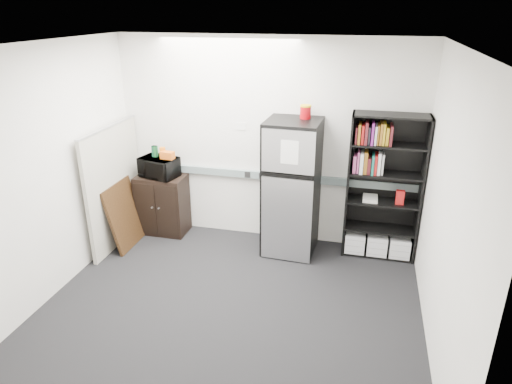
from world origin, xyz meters
TOP-DOWN VIEW (x-y plane):
  - floor at (0.00, 0.00)m, footprint 4.00×4.00m
  - wall_back at (0.00, 1.75)m, footprint 4.00×0.02m
  - wall_right at (2.00, 0.00)m, footprint 0.02×3.50m
  - wall_left at (-2.00, 0.00)m, footprint 0.02×3.50m
  - ceiling at (0.00, 0.00)m, footprint 4.00×3.50m
  - electrical_raceway at (0.00, 1.72)m, footprint 3.92×0.05m
  - wall_note at (-0.35, 1.74)m, footprint 0.14×0.00m
  - bookshelf at (1.53, 1.57)m, footprint 0.90×0.34m
  - cubicle_partition at (-1.90, 1.08)m, footprint 0.06×1.30m
  - cabinet at (-1.44, 1.50)m, footprint 0.67×0.45m
  - microwave at (-1.44, 1.48)m, footprint 0.56×0.44m
  - snack_box_a at (-1.50, 1.52)m, footprint 0.08×0.06m
  - snack_box_b at (-1.50, 1.52)m, footprint 0.08×0.06m
  - snack_box_c at (-1.39, 1.52)m, footprint 0.08×0.07m
  - snack_bag at (-1.30, 1.47)m, footprint 0.19×0.12m
  - refrigerator at (0.40, 1.42)m, footprint 0.69×0.71m
  - coffee_can at (0.52, 1.55)m, footprint 0.14×0.14m
  - framed_poster at (-1.77, 1.02)m, footprint 0.23×0.69m

SIDE VIEW (x-z plane):
  - floor at x=0.00m, z-range 0.00..0.00m
  - cabinet at x=-1.44m, z-range 0.00..0.84m
  - framed_poster at x=-1.77m, z-range 0.01..0.88m
  - cubicle_partition at x=-1.90m, z-range 0.00..1.62m
  - refrigerator at x=0.40m, z-range 0.00..1.75m
  - electrical_raceway at x=0.00m, z-range 0.85..0.95m
  - bookshelf at x=1.53m, z-range -0.01..1.84m
  - microwave at x=-1.44m, z-range 0.84..1.12m
  - snack_bag at x=-1.30m, z-range 1.12..1.22m
  - snack_box_c at x=-1.39m, z-range 1.12..1.26m
  - snack_box_a at x=-1.50m, z-range 1.12..1.27m
  - snack_box_b at x=-1.50m, z-range 1.12..1.27m
  - wall_back at x=0.00m, z-range 0.00..2.70m
  - wall_right at x=2.00m, z-range 0.00..2.70m
  - wall_left at x=-2.00m, z-range 0.00..2.70m
  - wall_note at x=-0.35m, z-range 1.50..1.60m
  - coffee_can at x=0.52m, z-range 1.75..1.93m
  - ceiling at x=0.00m, z-range 2.69..2.71m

